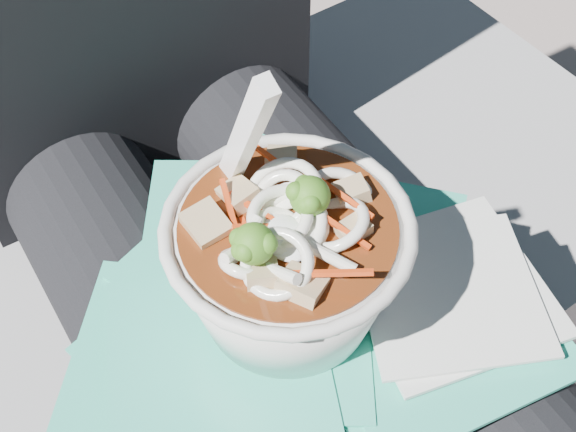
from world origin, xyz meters
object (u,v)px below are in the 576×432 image
stone_ledge (221,363)px  udon_bowl (288,258)px  lap (286,329)px  plastic_bag (296,307)px  person_body (229,233)px

stone_ledge → udon_bowl: size_ratio=4.82×
stone_ledge → lap: (0.00, -0.15, 0.29)m
lap → stone_ledge: bearing=90.0°
plastic_bag → udon_bowl: udon_bowl is taller
stone_ledge → lap: lap is taller
lap → person_body: 0.10m
lap → udon_bowl: (-0.02, -0.03, 0.15)m
stone_ledge → person_body: (-0.00, -0.06, 0.32)m
person_body → stone_ledge: bearing=90.0°
person_body → plastic_bag: bearing=-94.0°
person_body → plastic_bag: (-0.01, -0.12, 0.05)m
plastic_bag → stone_ledge: bearing=87.3°
person_body → plastic_bag: 0.13m
udon_bowl → plastic_bag: bearing=0.2°
plastic_bag → udon_bowl: size_ratio=1.83×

